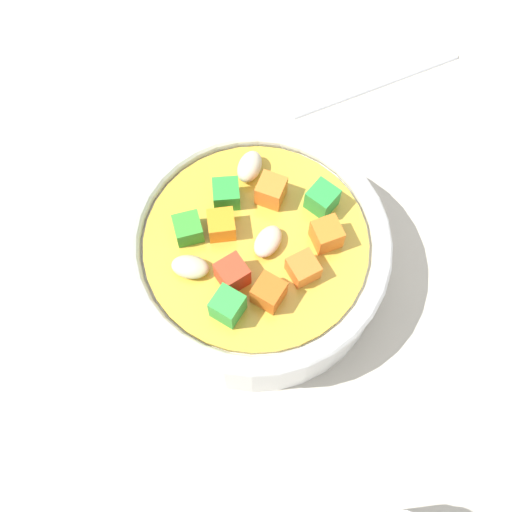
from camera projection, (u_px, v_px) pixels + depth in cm
name	position (u px, v px, depth cm)	size (l,w,h in cm)	color
ground_plane	(256.00, 276.00, 46.09)	(140.00, 140.00, 2.00)	#BAB2A0
soup_bowl_main	(256.00, 254.00, 42.35)	(17.48, 17.48, 6.95)	white
spoon	(310.00, 107.00, 50.34)	(4.83, 24.28, 0.72)	silver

